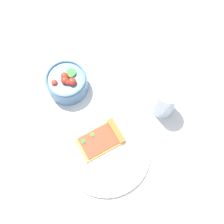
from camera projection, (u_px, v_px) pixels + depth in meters
name	position (u px, v px, depth m)	size (l,w,h in m)	color
ground_plane	(110.00, 144.00, 0.87)	(2.40, 2.40, 0.00)	silver
plate	(107.00, 153.00, 0.85)	(0.27, 0.27, 0.01)	white
pizza_slice_main	(103.00, 138.00, 0.85)	(0.15, 0.16, 0.02)	gold
salad_bowl	(67.00, 83.00, 0.90)	(0.13, 0.13, 0.09)	#4C7299
soda_glass	(165.00, 101.00, 0.85)	(0.07, 0.07, 0.13)	silver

